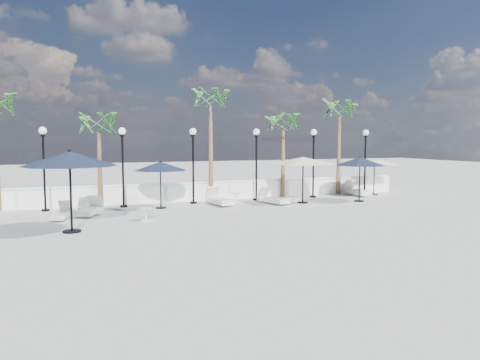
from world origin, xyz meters
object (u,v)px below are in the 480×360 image
object	(u,v)px
lounger_3	(89,209)
parasol_cream_sq_b	(303,157)
lounger_4	(219,200)
parasol_cream_sq_a	(375,159)
parasol_navy_mid	(160,166)
lounger_5	(273,199)
parasol_navy_right	(360,162)
parasol_navy_left	(70,159)
lounger_1	(90,210)
lounger_2	(61,214)
lounger_6	(357,191)

from	to	relation	value
lounger_3	parasol_cream_sq_b	bearing A→B (deg)	-16.38
lounger_4	parasol_cream_sq_a	xyz separation A→B (m)	(9.93, 0.78, 1.83)
parasol_navy_mid	lounger_5	bearing A→B (deg)	-5.97
parasol_cream_sq_a	lounger_5	bearing A→B (deg)	-169.54
lounger_5	parasol_cream_sq_b	bearing A→B (deg)	-25.20
parasol_navy_mid	parasol_navy_right	xyz separation A→B (m)	(10.25, -1.42, 0.11)
parasol_navy_left	parasol_navy_right	size ratio (longest dim) A/B	1.24
parasol_cream_sq_a	lounger_4	bearing A→B (deg)	-175.53
parasol_navy_right	parasol_cream_sq_b	distance (m)	3.15
lounger_3	parasol_navy_left	xyz separation A→B (m)	(-0.86, -4.17, 2.36)
lounger_5	parasol_navy_right	xyz separation A→B (m)	(4.64, -0.83, 1.86)
lounger_5	parasol_navy_right	size ratio (longest dim) A/B	0.77
lounger_5	parasol_navy_mid	size ratio (longest dim) A/B	0.81
lounger_1	lounger_3	bearing A→B (deg)	111.61
parasol_navy_mid	parasol_cream_sq_a	size ratio (longest dim) A/B	0.55
lounger_2	lounger_4	xyz separation A→B (m)	(7.36, 1.56, 0.05)
lounger_2	lounger_3	distance (m)	1.68
lounger_1	lounger_4	distance (m)	6.25
parasol_navy_left	lounger_2	bearing A→B (deg)	95.90
lounger_2	parasol_cream_sq_b	world-z (taller)	parasol_cream_sq_b
parasol_navy_mid	parasol_cream_sq_a	distance (m)	12.87
lounger_2	parasol_navy_left	bearing A→B (deg)	-68.93
lounger_4	parasol_cream_sq_a	bearing A→B (deg)	-2.64
parasol_navy_left	parasol_navy_mid	world-z (taller)	parasol_navy_left
lounger_4	lounger_5	bearing A→B (deg)	-18.81
lounger_1	parasol_cream_sq_a	distance (m)	16.30
lounger_2	parasol_cream_sq_a	world-z (taller)	parasol_cream_sq_a
lounger_1	parasol_navy_left	size ratio (longest dim) A/B	0.60
parasol_navy_right	parasol_navy_left	bearing A→B (deg)	-167.72
parasol_navy_right	parasol_cream_sq_a	xyz separation A→B (m)	(2.59, 2.17, -0.01)
parasol_cream_sq_b	parasol_cream_sq_a	bearing A→B (deg)	16.11
lounger_5	parasol_cream_sq_b	xyz separation A→B (m)	(1.55, -0.31, 2.11)
parasol_navy_right	parasol_cream_sq_b	xyz separation A→B (m)	(-3.09, 0.53, 0.25)
lounger_2	parasol_navy_mid	size ratio (longest dim) A/B	0.71
lounger_6	parasol_cream_sq_b	xyz separation A→B (m)	(-4.49, -1.66, 2.09)
lounger_1	parasol_navy_right	xyz separation A→B (m)	(13.52, -0.48, 1.86)
lounger_3	parasol_navy_left	world-z (taller)	parasol_navy_left
lounger_6	parasol_cream_sq_a	distance (m)	2.19
lounger_2	parasol_navy_mid	world-z (taller)	parasol_navy_mid
lounger_3	parasol_navy_mid	world-z (taller)	parasol_navy_mid
lounger_3	lounger_4	distance (m)	6.20
lounger_6	parasol_navy_right	xyz separation A→B (m)	(-1.40, -2.19, 1.84)
parasol_navy_right	parasol_cream_sq_b	size ratio (longest dim) A/B	0.52
lounger_3	parasol_cream_sq_b	size ratio (longest dim) A/B	0.36
lounger_4	lounger_5	world-z (taller)	lounger_4
lounger_1	parasol_cream_sq_b	bearing A→B (deg)	21.37
lounger_2	lounger_3	xyz separation A→B (m)	(1.17, 1.21, 0.00)
parasol_navy_left	parasol_cream_sq_a	bearing A→B (deg)	17.34
parasol_navy_left	lounger_4	bearing A→B (deg)	32.69
lounger_5	parasol_navy_mid	world-z (taller)	parasol_navy_mid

